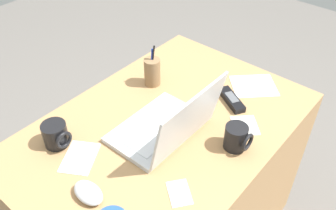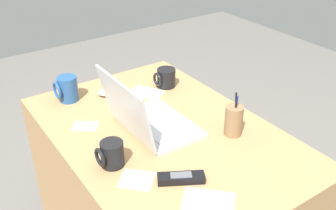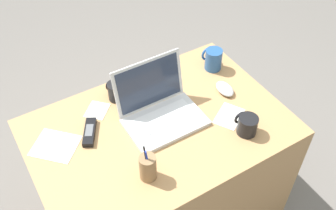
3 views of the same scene
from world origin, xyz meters
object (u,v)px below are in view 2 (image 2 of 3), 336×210
object	(u,v)px
laptop	(148,119)
coffee_mug_spare	(166,78)
computer_mouse	(110,91)
pen_holder	(234,120)
cordless_phone	(181,178)
coffee_mug_tall	(111,154)
coffee_mug_white	(67,89)

from	to	relation	value
laptop	coffee_mug_spare	size ratio (longest dim) A/B	3.50
computer_mouse	pen_holder	bearing A→B (deg)	-152.98
coffee_mug_spare	cordless_phone	distance (m)	0.67
coffee_mug_tall	coffee_mug_spare	size ratio (longest dim) A/B	0.93
laptop	computer_mouse	xyz separation A→B (m)	(0.35, -0.02, -0.03)
laptop	cordless_phone	size ratio (longest dim) A/B	2.24
computer_mouse	pen_holder	size ratio (longest dim) A/B	0.62
coffee_mug_white	pen_holder	xyz separation A→B (m)	(-0.60, -0.41, 0.00)
coffee_mug_tall	coffee_mug_spare	xyz separation A→B (m)	(0.38, -0.47, -0.00)
coffee_mug_tall	pen_holder	xyz separation A→B (m)	(-0.09, -0.46, 0.01)
computer_mouse	cordless_phone	xyz separation A→B (m)	(-0.65, 0.08, -0.00)
laptop	coffee_mug_spare	xyz separation A→B (m)	(0.27, -0.27, -0.01)
laptop	coffee_mug_spare	bearing A→B (deg)	-44.40
computer_mouse	coffee_mug_spare	size ratio (longest dim) A/B	1.15
laptop	coffee_mug_tall	size ratio (longest dim) A/B	3.78
laptop	coffee_mug_white	size ratio (longest dim) A/B	3.10
cordless_phone	pen_holder	distance (m)	0.34
cordless_phone	coffee_mug_tall	bearing A→B (deg)	35.79
coffee_mug_tall	cordless_phone	bearing A→B (deg)	-144.21
coffee_mug_spare	cordless_phone	world-z (taller)	coffee_mug_spare
coffee_mug_tall	cordless_phone	world-z (taller)	coffee_mug_tall
coffee_mug_tall	pen_holder	bearing A→B (deg)	-100.87
laptop	computer_mouse	bearing A→B (deg)	-2.82
laptop	pen_holder	world-z (taller)	laptop
coffee_mug_white	pen_holder	world-z (taller)	pen_holder
coffee_mug_white	cordless_phone	world-z (taller)	coffee_mug_white
cordless_phone	pen_holder	bearing A→B (deg)	-71.20
laptop	coffee_mug_tall	distance (m)	0.24
laptop	coffee_mug_tall	world-z (taller)	laptop
computer_mouse	coffee_mug_tall	world-z (taller)	coffee_mug_tall
computer_mouse	cordless_phone	bearing A→B (deg)	176.45
laptop	coffee_mug_white	bearing A→B (deg)	21.40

